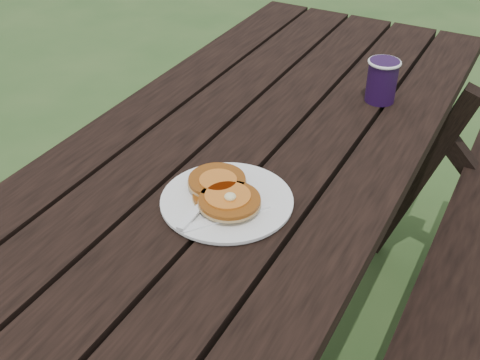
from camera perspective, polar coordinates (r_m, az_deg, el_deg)
The scene contains 7 objects.
ground at distance 1.90m, azimuth 0.64°, elevation -15.79°, with size 60.00×60.00×0.00m, color #2E4D21.
picnic_table at distance 1.63m, azimuth 0.72°, elevation -7.61°, with size 1.36×1.80×0.75m.
plate at distance 1.19m, azimuth -1.25°, elevation -2.04°, with size 0.26×0.26×0.01m, color white.
pancake_stack at distance 1.18m, azimuth -1.59°, elevation -1.19°, with size 0.17×0.16×0.04m.
knife at distance 1.14m, azimuth -1.34°, elevation -3.53°, with size 0.02×0.18×0.01m, color white.
fork at distance 1.14m, azimuth -4.32°, elevation -3.08°, with size 0.03×0.16×0.01m, color white, non-canonical shape.
coffee_cup at distance 1.58m, azimuth 13.34°, elevation 9.35°, with size 0.08×0.08×0.11m.
Camera 1 is at (0.55, -1.07, 1.47)m, focal length 45.00 mm.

